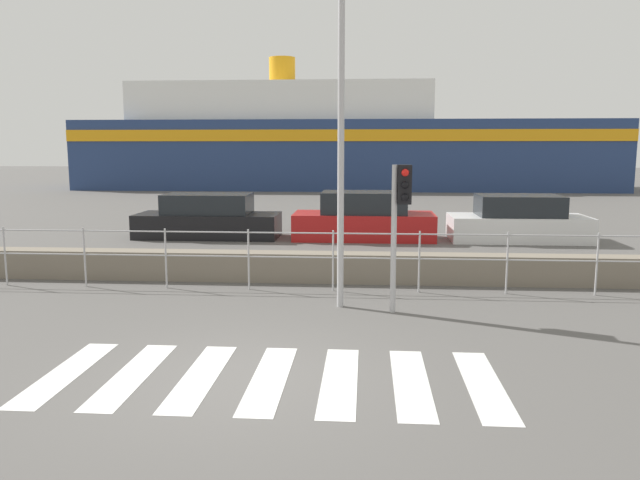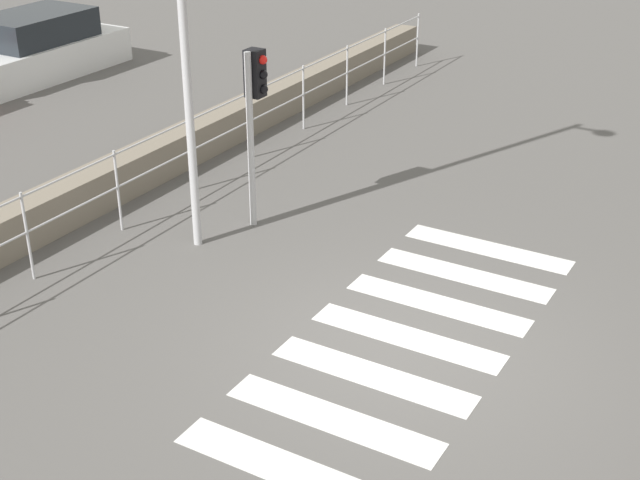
# 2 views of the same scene
# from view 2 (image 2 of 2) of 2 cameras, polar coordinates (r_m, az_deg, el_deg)

# --- Properties ---
(ground_plane) EXTENTS (160.00, 160.00, 0.00)m
(ground_plane) POSITION_cam_2_polar(r_m,az_deg,el_deg) (10.48, 4.86, -7.05)
(ground_plane) COLOR #565451
(crosswalk) EXTENTS (5.85, 2.40, 0.01)m
(crosswalk) POSITION_cam_2_polar(r_m,az_deg,el_deg) (10.72, 5.62, -6.20)
(crosswalk) COLOR silver
(crosswalk) RESTS_ON ground_plane
(seawall) EXTENTS (25.21, 0.55, 0.64)m
(seawall) POSITION_cam_2_polar(r_m,az_deg,el_deg) (13.49, -17.89, 1.27)
(seawall) COLOR slate
(seawall) RESTS_ON ground_plane
(harbor_fence) EXTENTS (22.73, 0.04, 1.26)m
(harbor_fence) POSITION_cam_2_polar(r_m,az_deg,el_deg) (12.69, -15.50, 2.49)
(harbor_fence) COLOR #B2B2B5
(harbor_fence) RESTS_ON ground_plane
(traffic_light_far) EXTENTS (0.34, 0.32, 2.63)m
(traffic_light_far) POSITION_cam_2_polar(r_m,az_deg,el_deg) (12.85, -4.24, 9.00)
(traffic_light_far) COLOR #B2B2B5
(traffic_light_far) RESTS_ON ground_plane
(parked_car_white) EXTENTS (4.23, 1.88, 1.43)m
(parked_car_white) POSITION_cam_2_polar(r_m,az_deg,el_deg) (21.90, -17.64, 11.59)
(parked_car_white) COLOR silver
(parked_car_white) RESTS_ON ground_plane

